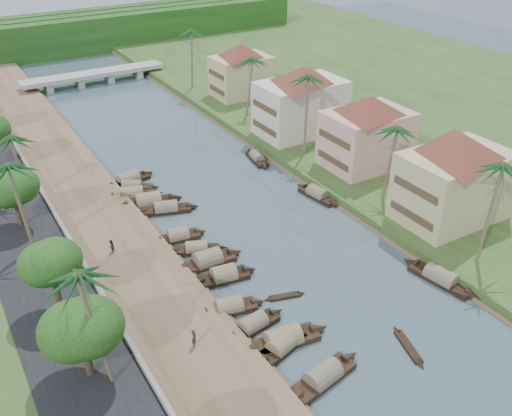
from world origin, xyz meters
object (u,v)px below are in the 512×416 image
sampan_1 (281,346)px  person_near (194,338)px  building_near (455,177)px  sampan_0 (323,377)px  bridge (94,75)px

sampan_1 → person_near: bearing=134.6°
building_near → sampan_0: 30.01m
building_near → person_near: size_ratio=8.51×
building_near → person_near: bearing=-174.0°
building_near → sampan_0: size_ratio=1.66×
building_near → sampan_0: (-26.90, -11.89, -5.97)m
sampan_1 → building_near: bearing=-2.1°
sampan_1 → person_near: (-6.53, 3.58, 1.26)m
bridge → sampan_0: size_ratio=3.13×
building_near → sampan_0: building_near is taller
sampan_1 → bridge: bearing=67.1°
bridge → person_near: bearing=-101.2°
bridge → sampan_0: (-7.90, -85.89, -1.30)m
sampan_1 → sampan_0: bearing=-95.6°
building_near → bridge: bearing=104.4°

